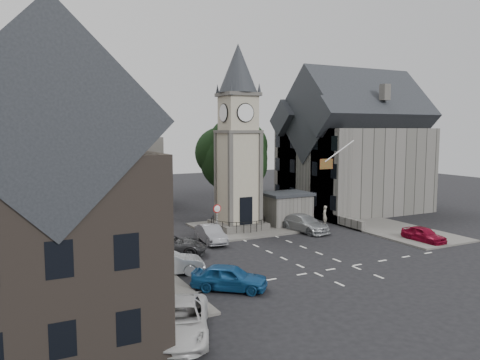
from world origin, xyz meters
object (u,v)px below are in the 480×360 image
clock_tower (238,138)px  stone_shelter (287,209)px  car_west_blue (229,277)px  pedestrian (325,215)px  car_east_red (424,234)px

clock_tower → stone_shelter: 8.15m
stone_shelter → car_west_blue: (-12.40, -13.50, -0.83)m
clock_tower → pedestrian: bearing=-14.3°
car_east_red → pedestrian: bearing=106.4°
clock_tower → car_west_blue: clock_tower is taller
clock_tower → car_west_blue: (-7.60, -13.99, -7.40)m
car_west_blue → car_east_red: bearing=-42.5°
car_east_red → pedestrian: 9.42m
stone_shelter → car_west_blue: size_ratio=1.01×
stone_shelter → pedestrian: stone_shelter is taller
clock_tower → pedestrian: size_ratio=8.88×
clock_tower → pedestrian: 10.96m
clock_tower → car_east_red: bearing=-45.2°
stone_shelter → car_east_red: (6.12, -10.50, -0.92)m
clock_tower → car_east_red: size_ratio=4.43×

